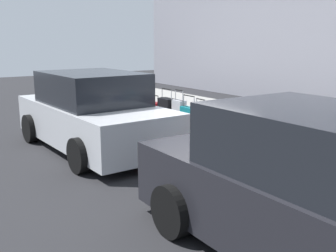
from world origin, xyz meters
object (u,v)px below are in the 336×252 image
(suitcase_navy_7, at_px, (200,124))
(parked_car_charcoal_0, at_px, (322,197))
(suitcase_red_4, at_px, (248,136))
(suitcase_red_11, at_px, (154,113))
(suitcase_silver_2, at_px, (287,148))
(suitcase_black_10, at_px, (167,113))
(suitcase_maroon_6, at_px, (217,131))
(bollard_post, at_px, (122,104))
(parked_car_silver_1, at_px, (93,113))
(suitcase_black_3, at_px, (267,139))
(suitcase_teal_8, at_px, (189,121))
(suitcase_olive_5, at_px, (230,130))
(fire_hydrant, at_px, (136,105))
(suitcase_teal_1, at_px, (316,151))
(suitcase_silver_9, at_px, (179,115))

(suitcase_navy_7, height_order, parked_car_charcoal_0, parked_car_charcoal_0)
(suitcase_red_4, xyz_separation_m, suitcase_red_11, (3.38, -0.03, -0.06))
(suitcase_silver_2, xyz_separation_m, suitcase_navy_7, (2.40, -0.03, -0.00))
(suitcase_navy_7, height_order, suitcase_black_10, suitcase_black_10)
(suitcase_maroon_6, relative_size, bollard_post, 1.28)
(parked_car_silver_1, bearing_deg, suitcase_black_10, -80.85)
(suitcase_black_3, distance_m, parked_car_charcoal_0, 3.29)
(suitcase_teal_8, distance_m, bollard_post, 3.00)
(suitcase_olive_5, xyz_separation_m, suitcase_red_11, (2.94, -0.08, -0.10))
(suitcase_maroon_6, relative_size, suitcase_red_11, 1.10)
(fire_hydrant, relative_size, parked_car_charcoal_0, 0.16)
(suitcase_teal_1, xyz_separation_m, fire_hydrant, (5.75, 0.06, -0.01))
(suitcase_red_4, bearing_deg, suitcase_black_10, -1.41)
(suitcase_olive_5, bearing_deg, suitcase_silver_9, -4.42)
(suitcase_silver_9, relative_size, suitcase_black_10, 1.02)
(bollard_post, bearing_deg, suitcase_navy_7, -178.19)
(suitcase_black_3, relative_size, suitcase_olive_5, 0.82)
(suitcase_silver_2, height_order, suitcase_olive_5, suitcase_olive_5)
(suitcase_maroon_6, distance_m, suitcase_red_11, 2.45)
(suitcase_silver_2, height_order, fire_hydrant, suitcase_silver_2)
(suitcase_black_10, bearing_deg, suitcase_teal_1, -179.73)
(suitcase_red_11, bearing_deg, suitcase_black_3, 179.43)
(suitcase_black_3, relative_size, suitcase_navy_7, 0.91)
(suitcase_silver_2, bearing_deg, parked_car_charcoal_0, 135.43)
(suitcase_silver_2, relative_size, suitcase_navy_7, 1.02)
(suitcase_maroon_6, height_order, suitcase_black_10, suitcase_black_10)
(suitcase_silver_2, bearing_deg, bollard_post, 0.75)
(suitcase_teal_1, height_order, suitcase_maroon_6, suitcase_teal_1)
(suitcase_silver_2, xyz_separation_m, suitcase_maroon_6, (1.90, -0.09, -0.07))
(suitcase_black_10, bearing_deg, suitcase_silver_9, -175.96)
(suitcase_navy_7, distance_m, suitcase_teal_8, 0.49)
(suitcase_teal_1, xyz_separation_m, suitcase_maroon_6, (2.37, 0.04, -0.11))
(suitcase_red_4, distance_m, suitcase_olive_5, 0.44)
(suitcase_silver_9, bearing_deg, suitcase_teal_1, 179.79)
(suitcase_silver_2, height_order, suitcase_black_3, suitcase_silver_2)
(suitcase_teal_1, xyz_separation_m, parked_car_silver_1, (3.96, 2.16, 0.24))
(suitcase_olive_5, xyz_separation_m, parked_car_silver_1, (2.08, 2.02, 0.24))
(suitcase_silver_9, bearing_deg, parked_car_silver_1, 86.45)
(suitcase_teal_8, bearing_deg, suitcase_olive_5, 176.83)
(suitcase_navy_7, height_order, fire_hydrant, suitcase_navy_7)
(suitcase_black_3, bearing_deg, suitcase_black_10, -1.28)
(suitcase_silver_2, bearing_deg, suitcase_navy_7, -0.81)
(suitcase_red_4, bearing_deg, suitcase_navy_7, 0.43)
(suitcase_maroon_6, bearing_deg, fire_hydrant, 0.33)
(suitcase_red_4, relative_size, suitcase_maroon_6, 1.20)
(suitcase_black_3, height_order, suitcase_silver_9, suitcase_silver_9)
(suitcase_navy_7, relative_size, suitcase_red_11, 1.18)
(suitcase_red_11, relative_size, parked_car_silver_1, 0.18)
(suitcase_red_4, bearing_deg, parked_car_silver_1, 39.36)
(suitcase_teal_1, relative_size, parked_car_charcoal_0, 0.24)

